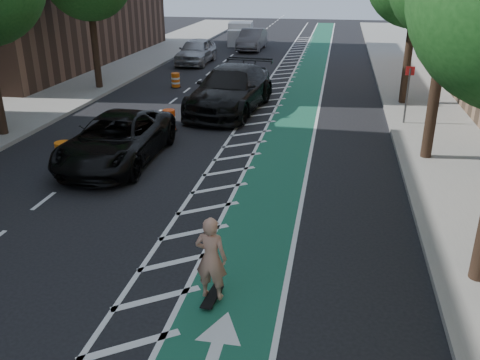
% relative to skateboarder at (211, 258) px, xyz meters
% --- Properties ---
extents(ground, '(120.00, 120.00, 0.00)m').
position_rel_skateboarder_xyz_m(ground, '(-2.61, 1.25, -0.98)').
color(ground, black).
rests_on(ground, ground).
extents(bike_lane, '(2.00, 90.00, 0.01)m').
position_rel_skateboarder_xyz_m(bike_lane, '(0.39, 11.25, -0.97)').
color(bike_lane, '#185540').
rests_on(bike_lane, ground).
extents(buffer_strip, '(1.40, 90.00, 0.01)m').
position_rel_skateboarder_xyz_m(buffer_strip, '(-1.11, 11.25, -0.97)').
color(buffer_strip, silver).
rests_on(buffer_strip, ground).
extents(sidewalk_right, '(5.00, 90.00, 0.15)m').
position_rel_skateboarder_xyz_m(sidewalk_right, '(6.89, 11.25, -0.90)').
color(sidewalk_right, gray).
rests_on(sidewalk_right, ground).
extents(sidewalk_left, '(5.00, 90.00, 0.15)m').
position_rel_skateboarder_xyz_m(sidewalk_left, '(-12.11, 11.25, -0.90)').
color(sidewalk_left, gray).
rests_on(sidewalk_left, ground).
extents(curb_right, '(0.12, 90.00, 0.16)m').
position_rel_skateboarder_xyz_m(curb_right, '(4.44, 11.25, -0.90)').
color(curb_right, gray).
rests_on(curb_right, ground).
extents(curb_left, '(0.12, 90.00, 0.16)m').
position_rel_skateboarder_xyz_m(curb_left, '(-9.66, 11.25, -0.90)').
color(curb_left, gray).
rests_on(curb_left, ground).
extents(sign_post, '(0.35, 0.08, 2.47)m').
position_rel_skateboarder_xyz_m(sign_post, '(4.99, 13.25, 0.37)').
color(sign_post, '#4C4C4C').
rests_on(sign_post, ground).
extents(skateboard, '(0.31, 0.82, 0.11)m').
position_rel_skateboarder_xyz_m(skateboard, '(0.00, 0.00, -0.89)').
color(skateboard, black).
rests_on(skateboard, ground).
extents(skateboarder, '(0.67, 0.48, 1.74)m').
position_rel_skateboarder_xyz_m(skateboarder, '(0.00, 0.00, 0.00)').
color(skateboarder, tan).
rests_on(skateboarder, skateboard).
extents(suv_near, '(2.70, 5.75, 1.59)m').
position_rel_skateboarder_xyz_m(suv_near, '(-5.01, 7.06, -0.18)').
color(suv_near, black).
rests_on(suv_near, ground).
extents(suv_far, '(3.45, 7.06, 1.98)m').
position_rel_skateboarder_xyz_m(suv_far, '(-2.61, 14.37, 0.01)').
color(suv_far, black).
rests_on(suv_far, ground).
extents(car_silver, '(2.07, 5.01, 1.70)m').
position_rel_skateboarder_xyz_m(car_silver, '(-7.51, 26.21, -0.13)').
color(car_silver, '#A7A8AD').
rests_on(car_silver, ground).
extents(car_grey, '(1.81, 4.99, 1.64)m').
position_rel_skateboarder_xyz_m(car_grey, '(-4.79, 33.22, -0.16)').
color(car_grey, '#58575C').
rests_on(car_grey, ground).
extents(box_truck, '(2.29, 4.41, 1.77)m').
position_rel_skateboarder_xyz_m(box_truck, '(-6.40, 36.58, -0.16)').
color(box_truck, silver).
rests_on(box_truck, ground).
extents(barrel_a, '(0.68, 0.68, 0.93)m').
position_rel_skateboarder_xyz_m(barrel_a, '(-6.41, 6.05, -0.54)').
color(barrel_a, orange).
rests_on(barrel_a, ground).
extents(barrel_b, '(0.63, 0.63, 0.86)m').
position_rel_skateboarder_xyz_m(barrel_b, '(-4.41, 10.80, -0.57)').
color(barrel_b, '#FF490D').
rests_on(barrel_b, ground).
extents(barrel_c, '(0.58, 0.58, 0.80)m').
position_rel_skateboarder_xyz_m(barrel_c, '(-6.61, 18.63, -0.60)').
color(barrel_c, '#EE5E0C').
rests_on(barrel_c, ground).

